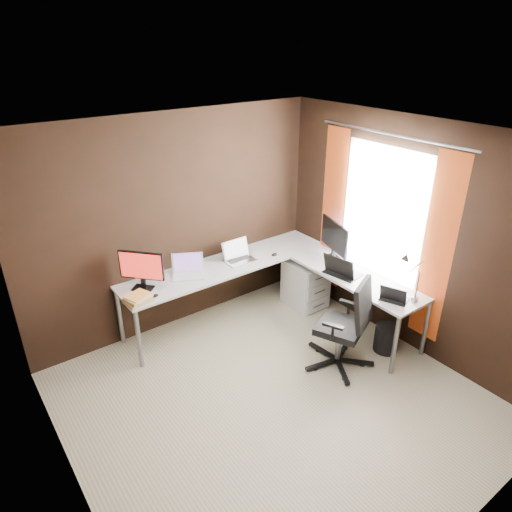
{
  "coord_description": "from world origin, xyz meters",
  "views": [
    {
      "loc": [
        -2.13,
        -2.59,
        3.2
      ],
      "look_at": [
        0.49,
        0.95,
        1.04
      ],
      "focal_mm": 32.0,
      "sensor_mm": 36.0,
      "label": 1
    }
  ],
  "objects_px": {
    "monitor_left": "(142,268)",
    "book_stack": "(138,299)",
    "monitor_right": "(334,238)",
    "desk_lamp": "(410,273)",
    "office_chair": "(343,340)",
    "wastebasket": "(386,338)",
    "laptop_white": "(188,271)",
    "laptop_black_big": "(341,271)",
    "drawer_pedestal": "(305,283)",
    "laptop_silver": "(238,256)",
    "laptop_black_small": "(394,297)"
  },
  "relations": [
    {
      "from": "laptop_black_big",
      "to": "monitor_right",
      "type": "bearing_deg",
      "value": -42.99
    },
    {
      "from": "desk_lamp",
      "to": "book_stack",
      "type": "bearing_deg",
      "value": 126.17
    },
    {
      "from": "drawer_pedestal",
      "to": "monitor_left",
      "type": "height_order",
      "value": "monitor_left"
    },
    {
      "from": "office_chair",
      "to": "wastebasket",
      "type": "height_order",
      "value": "office_chair"
    },
    {
      "from": "laptop_black_small",
      "to": "office_chair",
      "type": "relative_size",
      "value": 0.31
    },
    {
      "from": "monitor_left",
      "to": "laptop_black_small",
      "type": "relative_size",
      "value": 1.34
    },
    {
      "from": "laptop_white",
      "to": "laptop_silver",
      "type": "xyz_separation_m",
      "value": [
        0.67,
        -0.03,
        0.0
      ]
    },
    {
      "from": "drawer_pedestal",
      "to": "laptop_white",
      "type": "height_order",
      "value": "laptop_white"
    },
    {
      "from": "laptop_black_small",
      "to": "office_chair",
      "type": "xyz_separation_m",
      "value": [
        -0.46,
        0.22,
        -0.47
      ]
    },
    {
      "from": "laptop_black_big",
      "to": "laptop_white",
      "type": "bearing_deg",
      "value": 42.96
    },
    {
      "from": "monitor_right",
      "to": "laptop_black_small",
      "type": "distance_m",
      "value": 1.11
    },
    {
      "from": "monitor_left",
      "to": "office_chair",
      "type": "height_order",
      "value": "monitor_left"
    },
    {
      "from": "wastebasket",
      "to": "drawer_pedestal",
      "type": "bearing_deg",
      "value": 93.15
    },
    {
      "from": "monitor_left",
      "to": "laptop_black_small",
      "type": "height_order",
      "value": "monitor_left"
    },
    {
      "from": "laptop_black_small",
      "to": "desk_lamp",
      "type": "xyz_separation_m",
      "value": [
        0.1,
        -0.07,
        0.28
      ]
    },
    {
      "from": "monitor_right",
      "to": "book_stack",
      "type": "distance_m",
      "value": 2.37
    },
    {
      "from": "desk_lamp",
      "to": "wastebasket",
      "type": "bearing_deg",
      "value": 65.81
    },
    {
      "from": "book_stack",
      "to": "laptop_white",
      "type": "bearing_deg",
      "value": 17.15
    },
    {
      "from": "laptop_silver",
      "to": "office_chair",
      "type": "distance_m",
      "value": 1.6
    },
    {
      "from": "drawer_pedestal",
      "to": "wastebasket",
      "type": "height_order",
      "value": "drawer_pedestal"
    },
    {
      "from": "monitor_left",
      "to": "monitor_right",
      "type": "xyz_separation_m",
      "value": [
        2.15,
        -0.7,
        0.03
      ]
    },
    {
      "from": "laptop_white",
      "to": "monitor_left",
      "type": "bearing_deg",
      "value": -153.19
    },
    {
      "from": "laptop_white",
      "to": "desk_lamp",
      "type": "relative_size",
      "value": 0.83
    },
    {
      "from": "monitor_right",
      "to": "desk_lamp",
      "type": "bearing_deg",
      "value": -168.7
    },
    {
      "from": "monitor_left",
      "to": "wastebasket",
      "type": "distance_m",
      "value": 2.78
    },
    {
      "from": "monitor_left",
      "to": "wastebasket",
      "type": "bearing_deg",
      "value": 9.31
    },
    {
      "from": "drawer_pedestal",
      "to": "laptop_black_small",
      "type": "bearing_deg",
      "value": -92.1
    },
    {
      "from": "book_stack",
      "to": "office_chair",
      "type": "xyz_separation_m",
      "value": [
        1.65,
        -1.31,
        -0.47
      ]
    },
    {
      "from": "laptop_white",
      "to": "book_stack",
      "type": "xyz_separation_m",
      "value": [
        -0.69,
        -0.21,
        -0.01
      ]
    },
    {
      "from": "monitor_right",
      "to": "wastebasket",
      "type": "relative_size",
      "value": 1.84
    },
    {
      "from": "laptop_white",
      "to": "wastebasket",
      "type": "height_order",
      "value": "laptop_white"
    },
    {
      "from": "laptop_black_small",
      "to": "book_stack",
      "type": "relative_size",
      "value": 1.09
    },
    {
      "from": "laptop_white",
      "to": "book_stack",
      "type": "relative_size",
      "value": 1.46
    },
    {
      "from": "laptop_black_big",
      "to": "wastebasket",
      "type": "bearing_deg",
      "value": -177.46
    },
    {
      "from": "desk_lamp",
      "to": "wastebasket",
      "type": "distance_m",
      "value": 0.92
    },
    {
      "from": "laptop_white",
      "to": "desk_lamp",
      "type": "bearing_deg",
      "value": -21.69
    },
    {
      "from": "desk_lamp",
      "to": "monitor_left",
      "type": "bearing_deg",
      "value": 120.31
    },
    {
      "from": "laptop_black_big",
      "to": "office_chair",
      "type": "distance_m",
      "value": 0.82
    },
    {
      "from": "drawer_pedestal",
      "to": "monitor_left",
      "type": "relative_size",
      "value": 1.4
    },
    {
      "from": "monitor_right",
      "to": "wastebasket",
      "type": "xyz_separation_m",
      "value": [
        -0.08,
        -0.98,
        -0.85
      ]
    },
    {
      "from": "wastebasket",
      "to": "laptop_white",
      "type": "bearing_deg",
      "value": 132.84
    },
    {
      "from": "monitor_right",
      "to": "desk_lamp",
      "type": "distance_m",
      "value": 1.15
    },
    {
      "from": "monitor_right",
      "to": "book_stack",
      "type": "relative_size",
      "value": 1.92
    },
    {
      "from": "laptop_silver",
      "to": "book_stack",
      "type": "relative_size",
      "value": 1.21
    },
    {
      "from": "laptop_black_big",
      "to": "office_chair",
      "type": "xyz_separation_m",
      "value": [
        -0.44,
        -0.49,
        -0.48
      ]
    },
    {
      "from": "drawer_pedestal",
      "to": "office_chair",
      "type": "height_order",
      "value": "office_chair"
    },
    {
      "from": "monitor_left",
      "to": "book_stack",
      "type": "distance_m",
      "value": 0.35
    },
    {
      "from": "office_chair",
      "to": "wastebasket",
      "type": "relative_size",
      "value": 3.36
    },
    {
      "from": "laptop_silver",
      "to": "laptop_black_small",
      "type": "bearing_deg",
      "value": -66.49
    },
    {
      "from": "monitor_right",
      "to": "laptop_white",
      "type": "relative_size",
      "value": 1.32
    }
  ]
}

